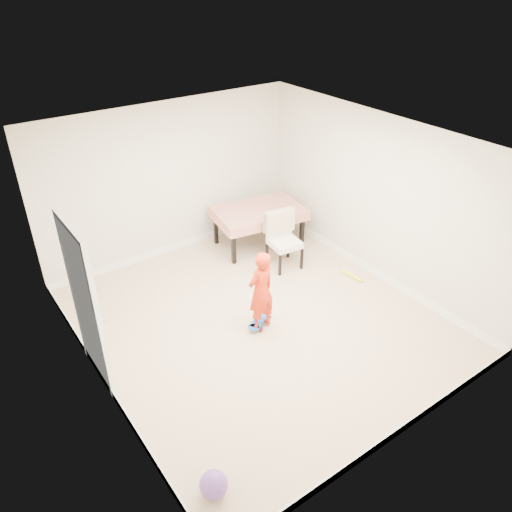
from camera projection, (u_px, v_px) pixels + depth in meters
ground at (258, 321)px, 7.14m from camera, size 5.00×5.00×0.00m
ceiling at (259, 146)px, 5.80m from camera, size 4.50×5.00×0.04m
wall_back at (170, 181)px, 8.19m from camera, size 4.50×0.04×2.60m
wall_front at (411, 347)px, 4.74m from camera, size 4.50×0.04×2.60m
wall_left at (91, 301)px, 5.35m from camera, size 0.04×5.00×2.60m
wall_right at (378, 200)px, 7.57m from camera, size 0.04×5.00×2.60m
door at (86, 308)px, 5.71m from camera, size 0.11×0.94×2.11m
baseboard_back at (176, 246)px, 8.84m from camera, size 4.50×0.02×0.12m
baseboard_front at (393, 435)px, 5.37m from camera, size 4.50×0.02×0.12m
baseboard_left at (107, 385)px, 5.99m from camera, size 0.02×5.00×0.12m
baseboard_right at (369, 268)px, 8.22m from camera, size 0.02×5.00×0.12m
dining_table at (259, 227)px, 8.83m from camera, size 1.64×1.18×0.71m
dining_chair at (285, 241)px, 8.15m from camera, size 0.59×0.66×0.95m
skateboard at (260, 321)px, 7.06m from camera, size 0.58×0.45×0.08m
child at (261, 293)px, 6.69m from camera, size 0.47×0.34×1.19m
balloon at (214, 484)px, 4.78m from camera, size 0.28×0.28×0.28m
foam_toy at (352, 276)px, 8.07m from camera, size 0.10×0.40×0.06m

